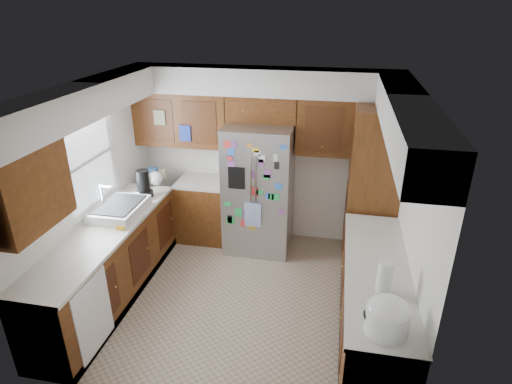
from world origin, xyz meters
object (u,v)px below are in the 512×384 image
paper_towel (385,277)px  rice_cooker (388,316)px  pantry (372,187)px  fridge (259,189)px

paper_towel → rice_cooker: bearing=-91.7°
paper_towel → pantry: bearing=90.5°
fridge → paper_towel: (1.52, -2.03, 0.17)m
pantry → fridge: (-1.50, 0.05, -0.17)m
pantry → fridge: size_ratio=1.19×
fridge → rice_cooker: size_ratio=5.23×
rice_cooker → paper_towel: size_ratio=1.13×
fridge → paper_towel: 2.54m
rice_cooker → paper_towel: 0.52m
pantry → rice_cooker: 2.50m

